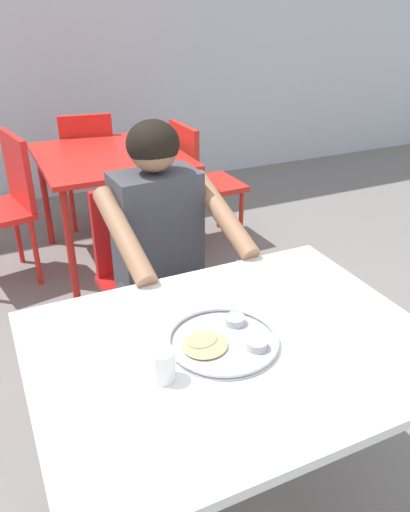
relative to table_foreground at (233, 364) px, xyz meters
name	(u,v)px	position (x,y,z in m)	size (l,w,h in m)	color
table_foreground	(233,364)	(0.00, 0.00, 0.00)	(1.11, 0.85, 0.73)	white
thali_tray	(223,340)	(-0.03, 0.01, 0.09)	(0.31, 0.31, 0.03)	#B7BABF
drinking_cup	(162,364)	(-0.23, -0.05, 0.12)	(0.07, 0.07, 0.09)	white
chair_foreground	(148,268)	(0.06, 0.93, -0.16)	(0.46, 0.45, 0.86)	red
diner_foreground	(167,245)	(0.07, 0.70, 0.05)	(0.51, 0.57, 1.19)	#2F2F2F
table_background_red	(110,166)	(0.20, 2.03, -0.02)	(0.87, 0.96, 0.72)	red
chair_red_left	(5,199)	(-0.44, 2.04, -0.14)	(0.47, 0.50, 0.89)	red
chair_red_right	(199,177)	(0.81, 2.02, -0.17)	(0.44, 0.42, 0.85)	red
chair_red_far	(88,162)	(0.19, 2.62, -0.15)	(0.44, 0.44, 0.87)	red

